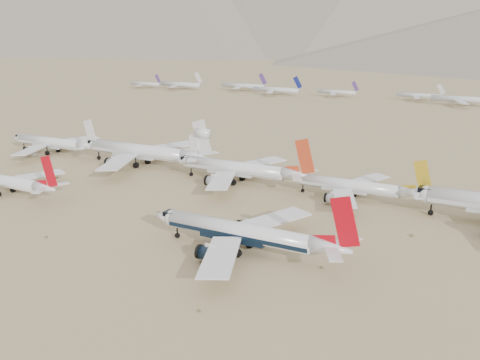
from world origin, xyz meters
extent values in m
plane|color=#917A54|center=(0.00, 0.00, 0.00)|extent=(7000.00, 7000.00, 0.00)
cylinder|color=white|center=(3.33, 1.03, 5.13)|extent=(37.73, 4.46, 4.46)
cube|color=black|center=(3.33, 1.03, 4.57)|extent=(36.97, 4.53, 1.00)
sphere|color=white|center=(-15.54, 1.03, 5.13)|extent=(4.46, 4.46, 4.46)
cube|color=black|center=(-16.20, 1.03, 6.35)|extent=(3.12, 2.90, 1.11)
cone|color=white|center=(26.65, 1.03, 5.46)|extent=(9.43, 4.46, 4.46)
cube|color=white|center=(6.24, -12.21, 4.35)|extent=(14.57, 22.96, 0.70)
cube|color=white|center=(28.48, -3.31, 6.02)|extent=(5.99, 7.83, 0.27)
cylinder|color=black|center=(1.23, -8.25, 2.34)|extent=(5.24, 3.21, 3.21)
cube|color=white|center=(6.24, 14.26, 4.35)|extent=(14.57, 22.96, 0.70)
cube|color=white|center=(28.48, 5.36, 6.02)|extent=(5.99, 7.83, 0.27)
cylinder|color=black|center=(1.23, 10.30, 2.34)|extent=(5.24, 3.21, 3.21)
cube|color=#BD0615|center=(29.27, 1.03, 11.97)|extent=(7.15, 0.36, 11.78)
cylinder|color=black|center=(-14.42, 1.03, 0.67)|extent=(1.34, 0.56, 1.34)
cylinder|color=black|center=(4.90, -2.10, 0.94)|extent=(1.87, 1.11, 1.87)
cylinder|color=black|center=(4.90, 4.15, 0.94)|extent=(1.87, 1.11, 1.87)
cylinder|color=white|center=(-86.30, 5.54, 4.45)|extent=(32.27, 3.87, 3.87)
cone|color=white|center=(-66.36, 5.54, 4.74)|extent=(8.07, 3.87, 3.87)
cube|color=white|center=(-64.79, 1.82, 5.23)|extent=(5.12, 6.70, 0.23)
cube|color=white|center=(-83.81, 16.89, 3.77)|extent=(12.46, 19.64, 0.60)
cube|color=white|center=(-64.79, 9.26, 5.23)|extent=(5.12, 6.70, 0.23)
cylinder|color=silver|center=(-88.10, 13.50, 2.03)|extent=(4.48, 2.79, 2.79)
cube|color=#BD0615|center=(-64.12, 5.54, 10.32)|extent=(6.12, 0.31, 10.08)
cylinder|color=black|center=(-84.96, 8.25, 0.81)|extent=(1.63, 0.97, 1.63)
sphere|color=white|center=(38.19, 50.17, 6.02)|extent=(5.24, 5.24, 5.24)
cube|color=black|center=(37.40, 50.17, 7.46)|extent=(3.67, 3.40, 1.31)
cylinder|color=black|center=(39.50, 50.17, 0.79)|extent=(1.57, 0.65, 1.57)
cylinder|color=white|center=(13.77, 53.67, 4.49)|extent=(32.14, 3.91, 3.91)
cube|color=silver|center=(13.77, 53.67, 4.00)|extent=(31.49, 3.96, 0.88)
sphere|color=white|center=(-2.30, 53.67, 4.49)|extent=(3.91, 3.91, 3.91)
cube|color=black|center=(-2.89, 53.67, 5.57)|extent=(2.73, 2.54, 0.98)
cone|color=white|center=(33.63, 53.67, 4.78)|extent=(8.03, 3.91, 3.91)
cube|color=white|center=(16.25, 42.35, 3.81)|extent=(12.41, 19.56, 0.60)
cube|color=white|center=(35.19, 49.96, 5.27)|extent=(5.10, 6.67, 0.23)
cylinder|color=silver|center=(11.98, 45.72, 2.05)|extent=(4.46, 2.81, 2.81)
cube|color=white|center=(16.25, 65.00, 3.81)|extent=(12.41, 19.56, 0.60)
cube|color=white|center=(35.19, 57.38, 5.27)|extent=(5.10, 6.67, 0.23)
cylinder|color=silver|center=(11.98, 61.62, 2.05)|extent=(4.46, 2.81, 2.81)
cube|color=gold|center=(35.86, 53.67, 10.35)|extent=(6.09, 0.31, 10.04)
cylinder|color=black|center=(-1.32, 53.67, 0.59)|extent=(1.17, 0.49, 1.17)
cylinder|color=black|center=(15.11, 50.94, 0.82)|extent=(1.64, 0.98, 1.64)
cylinder|color=black|center=(15.11, 56.41, 0.82)|extent=(1.64, 0.98, 1.64)
cylinder|color=white|center=(-26.90, 53.14, 5.34)|extent=(37.99, 4.64, 4.64)
cube|color=silver|center=(-26.90, 53.14, 4.76)|extent=(37.23, 4.71, 1.04)
sphere|color=white|center=(-45.90, 53.14, 5.34)|extent=(4.64, 4.64, 4.64)
cube|color=black|center=(-46.60, 53.14, 6.62)|extent=(3.25, 3.02, 1.16)
cone|color=white|center=(-3.43, 53.14, 5.69)|extent=(9.50, 4.64, 4.64)
cube|color=white|center=(-23.97, 39.74, 4.53)|extent=(14.67, 23.12, 0.72)
cube|color=white|center=(-1.58, 48.75, 6.27)|extent=(6.03, 7.88, 0.28)
cylinder|color=silver|center=(-29.02, 43.73, 2.43)|extent=(5.28, 3.34, 3.34)
cube|color=white|center=(-23.97, 66.54, 4.53)|extent=(14.67, 23.12, 0.72)
cube|color=white|center=(-1.58, 57.53, 6.27)|extent=(6.03, 7.88, 0.28)
cylinder|color=silver|center=(-29.02, 62.55, 2.43)|extent=(5.28, 3.34, 3.34)
cube|color=red|center=(-0.79, 53.14, 12.27)|extent=(7.20, 0.37, 11.86)
cylinder|color=black|center=(-44.74, 53.14, 0.70)|extent=(1.39, 0.58, 1.39)
cylinder|color=black|center=(-25.32, 49.89, 0.98)|extent=(1.95, 1.16, 1.95)
cylinder|color=black|center=(-25.32, 56.39, 0.98)|extent=(1.95, 1.16, 1.95)
cylinder|color=white|center=(-71.84, 56.50, 5.99)|extent=(43.48, 5.21, 5.21)
cube|color=silver|center=(-71.84, 56.50, 5.34)|extent=(42.61, 5.28, 1.17)
sphere|color=white|center=(-93.58, 56.50, 5.99)|extent=(5.21, 5.21, 5.21)
cube|color=black|center=(-94.37, 56.50, 7.42)|extent=(3.64, 3.38, 1.30)
cone|color=white|center=(-44.97, 56.50, 6.38)|extent=(10.87, 5.21, 5.21)
cube|color=white|center=(-68.49, 41.22, 5.08)|extent=(16.79, 26.46, 0.81)
cube|color=white|center=(-42.85, 51.49, 7.03)|extent=(6.90, 9.02, 0.31)
cylinder|color=silver|center=(-74.26, 45.78, 2.73)|extent=(6.04, 3.75, 3.75)
cube|color=white|center=(-68.49, 71.79, 5.08)|extent=(16.79, 26.46, 0.81)
cube|color=white|center=(-42.85, 61.51, 7.03)|extent=(6.90, 9.02, 0.31)
cylinder|color=silver|center=(-74.26, 67.22, 2.73)|extent=(6.04, 3.75, 3.75)
cube|color=white|center=(-41.95, 56.50, 13.89)|extent=(8.24, 0.42, 13.58)
cylinder|color=white|center=(-41.65, 56.50, 15.57)|extent=(5.44, 3.37, 3.37)
cylinder|color=black|center=(-92.28, 56.50, 0.78)|extent=(1.56, 0.65, 1.56)
cylinder|color=black|center=(-70.03, 52.86, 1.09)|extent=(2.19, 1.30, 2.19)
cylinder|color=black|center=(-70.03, 60.15, 1.09)|extent=(2.19, 1.30, 2.19)
cylinder|color=white|center=(-118.94, 55.34, 4.93)|extent=(34.89, 4.29, 4.29)
cube|color=silver|center=(-118.94, 55.34, 4.39)|extent=(34.19, 4.35, 0.96)
sphere|color=white|center=(-136.38, 55.34, 4.93)|extent=(4.29, 4.29, 4.29)
cube|color=black|center=(-137.03, 55.34, 6.11)|extent=(3.00, 2.79, 1.07)
cone|color=white|center=(-97.37, 55.34, 5.25)|extent=(8.72, 4.29, 4.29)
cube|color=white|center=(-116.24, 43.02, 4.18)|extent=(13.48, 21.23, 0.66)
cube|color=white|center=(-95.68, 51.31, 5.79)|extent=(5.54, 7.24, 0.26)
cylinder|color=silver|center=(-120.88, 46.68, 2.25)|extent=(4.85, 3.09, 3.09)
cube|color=white|center=(-116.24, 67.66, 4.18)|extent=(13.48, 21.23, 0.66)
cube|color=white|center=(-95.68, 59.38, 5.79)|extent=(5.54, 7.24, 0.26)
cylinder|color=silver|center=(-120.88, 64.00, 2.25)|extent=(4.85, 3.09, 3.09)
cube|color=white|center=(-94.95, 55.34, 11.30)|extent=(6.61, 0.34, 10.90)
cylinder|color=black|center=(-135.31, 55.34, 0.64)|extent=(1.29, 0.54, 1.29)
cylinder|color=black|center=(-117.49, 52.34, 0.90)|extent=(1.80, 1.07, 1.80)
cylinder|color=black|center=(-117.49, 58.34, 0.90)|extent=(1.80, 1.07, 1.80)
cylinder|color=silver|center=(-252.74, 290.01, 3.98)|extent=(32.03, 3.17, 3.17)
cube|color=#503582|center=(-237.66, 290.01, 9.33)|extent=(6.38, 0.32, 8.03)
cube|color=silver|center=(-252.74, 281.72, 3.51)|extent=(8.44, 14.75, 0.32)
cube|color=silver|center=(-252.74, 298.30, 3.51)|extent=(8.44, 14.75, 0.32)
cylinder|color=silver|center=(-217.88, 296.66, 4.42)|extent=(40.90, 4.04, 4.04)
cube|color=white|center=(-198.63, 296.66, 11.25)|extent=(8.15, 0.40, 10.26)
cube|color=silver|center=(-217.88, 286.07, 3.81)|extent=(10.78, 18.83, 0.40)
cube|color=silver|center=(-217.88, 307.24, 3.81)|extent=(10.78, 18.83, 0.40)
cylinder|color=silver|center=(-162.36, 312.21, 4.41)|extent=(40.71, 4.02, 4.02)
cube|color=#503582|center=(-143.20, 312.21, 11.21)|extent=(8.11, 0.40, 10.21)
cube|color=silver|center=(-162.36, 301.67, 3.81)|extent=(10.73, 18.74, 0.40)
cube|color=silver|center=(-162.36, 322.75, 3.81)|extent=(10.73, 18.74, 0.40)
cylinder|color=silver|center=(-124.03, 297.64, 4.40)|extent=(40.41, 3.99, 3.99)
cube|color=navy|center=(-105.01, 297.64, 11.15)|extent=(8.05, 0.40, 10.14)
cube|color=silver|center=(-124.03, 287.18, 3.80)|extent=(10.65, 18.60, 0.40)
cube|color=silver|center=(-124.03, 308.10, 3.80)|extent=(10.65, 18.60, 0.40)
cylinder|color=silver|center=(-76.06, 308.61, 3.97)|extent=(31.79, 3.14, 3.14)
cube|color=#503582|center=(-61.10, 308.61, 9.28)|extent=(6.33, 0.31, 7.97)
cube|color=silver|center=(-76.06, 300.38, 3.50)|extent=(8.38, 14.63, 0.31)
cube|color=silver|center=(-76.06, 316.83, 3.50)|extent=(8.38, 14.63, 0.31)
cylinder|color=silver|center=(-14.04, 315.90, 4.02)|extent=(32.82, 3.24, 3.24)
cube|color=white|center=(1.40, 315.90, 9.50)|extent=(6.54, 0.32, 8.23)
cube|color=silver|center=(-14.04, 307.41, 3.54)|extent=(8.65, 15.11, 0.32)
cube|color=silver|center=(-14.04, 324.39, 3.54)|extent=(8.65, 15.11, 0.32)
cylinder|color=silver|center=(19.43, 301.12, 4.59)|extent=(44.41, 4.39, 4.39)
cube|color=silver|center=(19.43, 289.62, 3.94)|extent=(11.70, 20.44, 0.44)
cube|color=silver|center=(19.43, 312.61, 3.94)|extent=(11.70, 20.44, 0.44)
cone|color=slate|center=(-1900.00, 1520.00, 130.00)|extent=(1456.00, 1456.00, 260.00)
cone|color=slate|center=(-800.00, 1560.00, 150.00)|extent=(1800.00, 1800.00, 300.00)
cone|color=slate|center=(-700.00, 1100.00, 47.50)|extent=(855.00, 855.00, 95.00)
ellipsoid|color=brown|center=(-85.20, 27.20, 0.34)|extent=(1.12, 1.12, 0.62)
ellipsoid|color=brown|center=(-44.10, -14.90, 0.25)|extent=(0.84, 0.84, 0.46)
ellipsoid|color=brown|center=(-30.40, 14.40, 0.29)|extent=(0.98, 0.98, 0.54)
ellipsoid|color=brown|center=(10.70, -27.70, 0.21)|extent=(0.70, 0.70, 0.39)
ellipsoid|color=brown|center=(24.40, 1.60, 0.25)|extent=(0.84, 0.84, 0.46)
ellipsoid|color=brown|center=(38.10, 30.90, 0.29)|extent=(0.98, 0.98, 0.54)
camera|label=1|loc=(60.65, -103.47, 51.24)|focal=40.00mm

